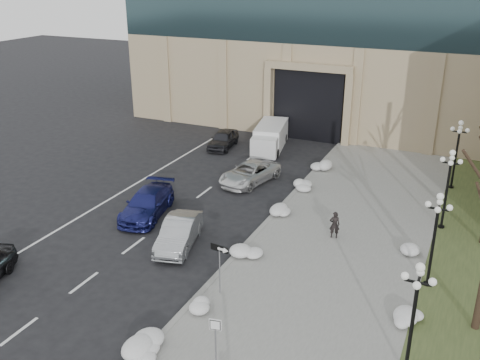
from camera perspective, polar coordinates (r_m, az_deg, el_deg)
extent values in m
cube|color=gray|center=(28.82, 10.13, -7.33)|extent=(9.00, 40.00, 0.12)
cube|color=gray|center=(30.05, 1.81, -5.67)|extent=(0.30, 40.00, 0.14)
cube|color=#364522|center=(28.25, 23.11, -9.58)|extent=(4.00, 40.00, 0.10)
cube|color=tan|center=(54.69, 12.66, 10.86)|extent=(40.00, 20.00, 8.00)
cube|color=black|center=(46.86, 7.66, 8.15)|extent=(6.00, 2.50, 6.00)
cube|color=tan|center=(44.88, 7.32, 11.87)|extent=(7.50, 0.60, 0.60)
cube|color=tan|center=(46.71, 3.00, 8.27)|extent=(0.60, 0.60, 6.00)
cube|color=tan|center=(44.67, 11.42, 7.24)|extent=(0.60, 0.60, 6.00)
imported|color=#9B9EA2|center=(28.75, -6.52, -5.62)|extent=(2.71, 4.83, 1.51)
imported|color=navy|center=(32.42, -9.89, -2.50)|extent=(3.25, 5.59, 1.52)
imported|color=silver|center=(36.80, 1.04, 0.74)|extent=(3.37, 5.40, 1.39)
imported|color=#28282D|center=(44.08, -1.81, 4.38)|extent=(2.21, 4.39, 1.43)
imported|color=black|center=(29.57, 10.05, -4.71)|extent=(0.66, 0.54, 1.55)
cube|color=silver|center=(44.38, 3.34, 4.80)|extent=(3.02, 5.12, 1.92)
cube|color=silver|center=(41.71, 2.63, 3.55)|extent=(2.28, 1.91, 1.53)
cylinder|color=black|center=(42.23, 1.39, 3.05)|extent=(0.37, 0.71, 0.67)
cylinder|color=black|center=(41.90, 3.96, 2.85)|extent=(0.37, 0.71, 0.67)
cylinder|color=black|center=(46.08, 2.46, 4.65)|extent=(0.37, 0.71, 0.67)
cylinder|color=black|center=(45.78, 4.83, 4.48)|extent=(0.37, 0.71, 0.67)
cylinder|color=slate|center=(24.31, -2.18, -9.67)|extent=(0.06, 0.06, 2.49)
cube|color=black|center=(23.73, -2.22, -7.30)|extent=(0.91, 0.15, 0.31)
cube|color=white|center=(23.64, -1.96, -7.42)|extent=(0.43, 0.06, 0.12)
cone|color=white|center=(23.52, -1.47, -7.57)|extent=(0.24, 0.27, 0.25)
cylinder|color=slate|center=(20.50, -2.61, -17.12)|extent=(0.06, 0.06, 2.13)
cube|color=white|center=(19.96, -2.65, -15.17)|extent=(0.46, 0.13, 0.47)
cube|color=black|center=(19.94, -2.67, -15.21)|extent=(0.40, 0.09, 0.41)
cube|color=white|center=(19.94, -2.67, -15.22)|extent=(0.34, 0.08, 0.35)
ellipsoid|color=silver|center=(21.77, -9.75, -17.37)|extent=(1.10, 1.60, 0.36)
ellipsoid|color=silver|center=(24.04, -4.52, -12.82)|extent=(1.10, 1.60, 0.36)
ellipsoid|color=silver|center=(27.67, 0.95, -7.71)|extent=(1.10, 1.60, 0.36)
ellipsoid|color=silver|center=(31.92, 4.06, -3.52)|extent=(1.10, 1.60, 0.36)
ellipsoid|color=silver|center=(35.68, 6.66, -0.80)|extent=(1.10, 1.60, 0.36)
ellipsoid|color=silver|center=(39.84, 8.64, 1.56)|extent=(1.10, 1.60, 0.36)
ellipsoid|color=silver|center=(24.17, 17.36, -13.69)|extent=(1.10, 1.60, 0.36)
ellipsoid|color=silver|center=(29.29, 18.35, -7.15)|extent=(1.10, 1.60, 0.36)
ellipsoid|color=silver|center=(21.57, -10.97, -17.90)|extent=(1.10, 1.60, 0.36)
cylinder|color=black|center=(20.46, 17.78, -15.11)|extent=(0.14, 0.14, 4.00)
cylinder|color=black|center=(19.36, 18.47, -10.34)|extent=(0.10, 0.90, 0.10)
cylinder|color=black|center=(19.36, 18.47, -10.34)|extent=(0.90, 0.10, 0.10)
sphere|color=silver|center=(19.06, 18.68, -8.81)|extent=(0.32, 0.32, 0.32)
sphere|color=silver|center=(19.27, 19.86, -10.19)|extent=(0.28, 0.28, 0.28)
sphere|color=silver|center=(19.32, 17.19, -9.74)|extent=(0.28, 0.28, 0.28)
sphere|color=silver|center=(19.67, 18.69, -9.32)|extent=(0.28, 0.28, 0.28)
sphere|color=silver|center=(18.90, 18.34, -10.64)|extent=(0.28, 0.28, 0.28)
cylinder|color=black|center=(26.94, 19.31, -10.48)|extent=(0.36, 0.36, 0.20)
cylinder|color=black|center=(26.01, 19.83, -6.92)|extent=(0.14, 0.14, 4.00)
cylinder|color=black|center=(25.15, 20.41, -2.91)|extent=(0.10, 0.90, 0.10)
cylinder|color=black|center=(25.15, 20.41, -2.91)|extent=(0.90, 0.10, 0.10)
sphere|color=silver|center=(24.92, 20.59, -1.66)|extent=(0.32, 0.32, 0.32)
sphere|color=silver|center=(25.08, 21.47, -2.77)|extent=(0.28, 0.28, 0.28)
sphere|color=silver|center=(25.12, 19.44, -2.44)|extent=(0.28, 0.28, 0.28)
sphere|color=silver|center=(25.51, 20.55, -2.22)|extent=(0.28, 0.28, 0.28)
sphere|color=silver|center=(24.68, 20.35, -3.00)|extent=(0.28, 0.28, 0.28)
cylinder|color=black|center=(32.68, 20.65, -4.74)|extent=(0.36, 0.36, 0.20)
cylinder|color=black|center=(31.92, 21.10, -1.68)|extent=(0.14, 0.14, 4.00)
cylinder|color=black|center=(31.22, 21.59, 1.69)|extent=(0.10, 0.90, 0.10)
cylinder|color=black|center=(31.22, 21.59, 1.69)|extent=(0.90, 0.10, 0.10)
sphere|color=silver|center=(31.04, 21.74, 2.73)|extent=(0.32, 0.32, 0.32)
sphere|color=silver|center=(31.17, 22.44, 1.82)|extent=(0.28, 0.28, 0.28)
sphere|color=silver|center=(31.19, 20.81, 2.07)|extent=(0.28, 0.28, 0.28)
sphere|color=silver|center=(31.60, 21.69, 2.19)|extent=(0.28, 0.28, 0.28)
sphere|color=silver|center=(30.75, 21.56, 1.69)|extent=(0.28, 0.28, 0.28)
cylinder|color=black|center=(38.66, 21.57, -0.74)|extent=(0.36, 0.36, 0.20)
cylinder|color=black|center=(38.02, 21.96, 1.90)|extent=(0.14, 0.14, 4.00)
cylinder|color=black|center=(37.44, 22.39, 4.78)|extent=(0.10, 0.90, 0.10)
cylinder|color=black|center=(37.44, 22.39, 4.78)|extent=(0.90, 0.10, 0.10)
sphere|color=silver|center=(37.28, 22.52, 5.65)|extent=(0.32, 0.32, 0.32)
sphere|color=silver|center=(37.39, 23.10, 4.89)|extent=(0.28, 0.28, 0.28)
sphere|color=silver|center=(37.41, 21.74, 5.10)|extent=(0.28, 0.28, 0.28)
sphere|color=silver|center=(37.83, 22.46, 5.17)|extent=(0.28, 0.28, 0.28)
sphere|color=silver|center=(36.97, 22.37, 4.82)|extent=(0.28, 0.28, 0.28)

